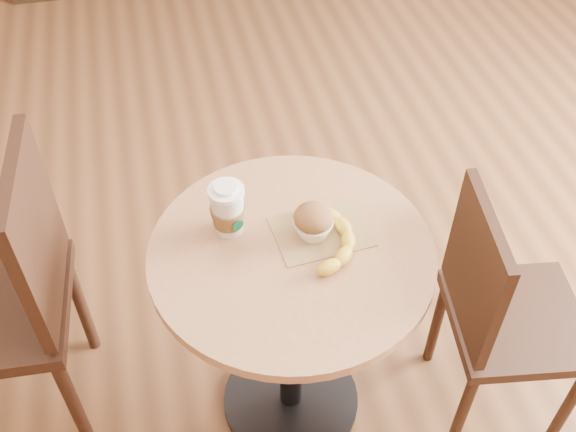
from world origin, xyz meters
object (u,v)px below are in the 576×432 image
object	(u,v)px
chair_right	(500,311)
cafe_table	(291,300)
banana	(332,235)
chair_left	(10,295)
muffin	(313,222)
coffee_cup	(228,211)

from	to	relation	value
chair_right	cafe_table	bearing A→B (deg)	86.91
cafe_table	banana	bearing A→B (deg)	2.73
chair_right	chair_left	bearing A→B (deg)	85.37
chair_right	muffin	xyz separation A→B (m)	(-0.51, 0.16, 0.33)
chair_left	muffin	xyz separation A→B (m)	(0.81, -0.16, 0.25)
cafe_table	muffin	distance (m)	0.27
muffin	coffee_cup	bearing A→B (deg)	162.02
cafe_table	muffin	xyz separation A→B (m)	(0.06, 0.04, 0.26)
cafe_table	banana	size ratio (longest dim) A/B	2.79
cafe_table	coffee_cup	size ratio (longest dim) A/B	4.90
chair_left	coffee_cup	bearing A→B (deg)	85.38
chair_right	banana	distance (m)	0.57
coffee_cup	chair_left	bearing A→B (deg)	148.45
cafe_table	chair_right	distance (m)	0.59
chair_left	banana	size ratio (longest dim) A/B	3.69
chair_right	muffin	bearing A→B (deg)	81.67
chair_left	cafe_table	bearing A→B (deg)	79.36
muffin	banana	bearing A→B (deg)	-37.12
chair_left	banana	bearing A→B (deg)	81.41
cafe_table	chair_left	bearing A→B (deg)	165.52
chair_right	coffee_cup	size ratio (longest dim) A/B	5.61
coffee_cup	muffin	size ratio (longest dim) A/B	1.48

